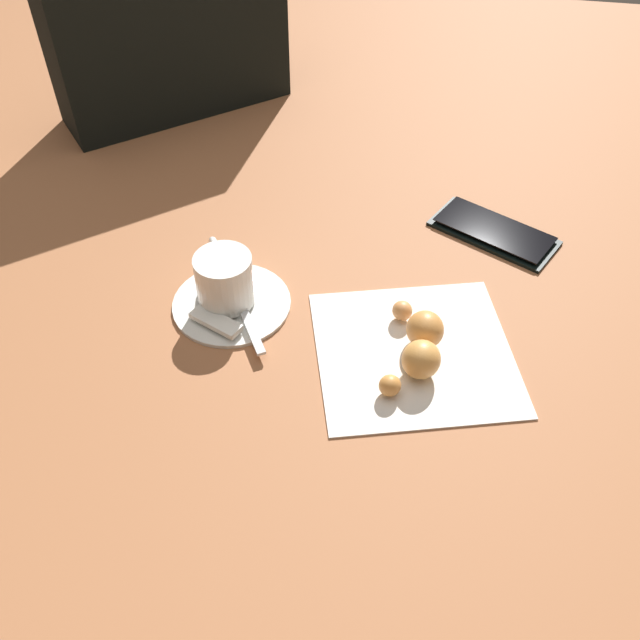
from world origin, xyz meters
TOP-DOWN VIEW (x-y plane):
  - ground_plane at (0.00, 0.00)m, footprint 1.80×1.80m
  - saucer at (-0.10, -0.00)m, footprint 0.12×0.12m
  - espresso_cup at (-0.11, 0.00)m, footprint 0.06×0.08m
  - teaspoon at (-0.10, 0.01)m, footprint 0.08×0.12m
  - sugar_packet at (-0.11, -0.04)m, footprint 0.06×0.04m
  - napkin at (0.09, -0.03)m, footprint 0.24×0.23m
  - croissant at (0.10, -0.04)m, footprint 0.06×0.13m
  - cell_phone at (0.17, 0.17)m, footprint 0.16×0.12m
  - laptop_bag at (-0.29, 0.39)m, footprint 0.31×0.28m

SIDE VIEW (x-z plane):
  - ground_plane at x=0.00m, z-range 0.00..0.00m
  - napkin at x=0.09m, z-range 0.00..0.00m
  - saucer at x=-0.10m, z-range 0.00..0.01m
  - cell_phone at x=0.17m, z-range 0.00..0.01m
  - teaspoon at x=-0.10m, z-range 0.01..0.02m
  - sugar_packet at x=-0.11m, z-range 0.01..0.01m
  - croissant at x=0.10m, z-range 0.00..0.04m
  - espresso_cup at x=-0.11m, z-range 0.01..0.06m
  - laptop_bag at x=-0.29m, z-range 0.00..0.24m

